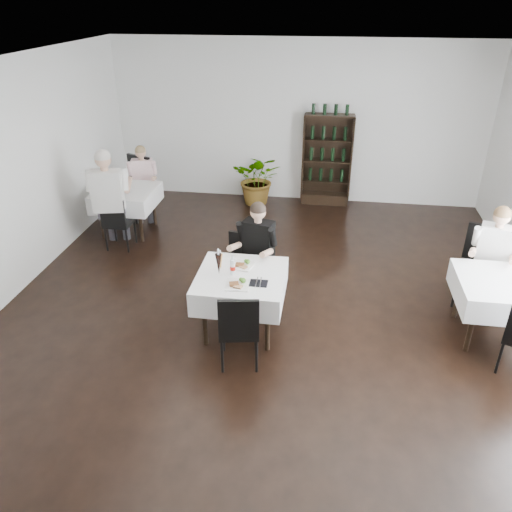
{
  "coord_description": "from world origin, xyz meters",
  "views": [
    {
      "loc": [
        0.61,
        -4.96,
        3.72
      ],
      "look_at": [
        -0.15,
        0.2,
        0.92
      ],
      "focal_mm": 35.0,
      "sensor_mm": 36.0,
      "label": 1
    }
  ],
  "objects": [
    {
      "name": "napkin_cutlery",
      "position": [
        -0.07,
        -0.17,
        0.78
      ],
      "size": [
        0.2,
        0.23,
        0.02
      ],
      "color": "black",
      "rests_on": "main_table"
    },
    {
      "name": "right_chair_far",
      "position": [
        2.68,
        1.09,
        0.6
      ],
      "size": [
        0.61,
        0.62,
        1.05
      ],
      "color": "black",
      "rests_on": "ground"
    },
    {
      "name": "diner_left_far",
      "position": [
        -2.62,
        3.13,
        0.77
      ],
      "size": [
        0.55,
        0.58,
        1.33
      ],
      "color": "#3C3B43",
      "rests_on": "ground"
    },
    {
      "name": "room_shell",
      "position": [
        0.0,
        0.0,
        1.5
      ],
      "size": [
        9.0,
        9.0,
        9.0
      ],
      "color": "black",
      "rests_on": "ground"
    },
    {
      "name": "main_table",
      "position": [
        -0.3,
        0.0,
        0.62
      ],
      "size": [
        1.03,
        1.03,
        0.77
      ],
      "color": "black",
      "rests_on": "ground"
    },
    {
      "name": "wine_shelf",
      "position": [
        0.6,
        4.31,
        0.85
      ],
      "size": [
        0.9,
        0.28,
        1.75
      ],
      "color": "black",
      "rests_on": "ground"
    },
    {
      "name": "main_chair_far",
      "position": [
        -0.42,
        0.68,
        0.53
      ],
      "size": [
        0.51,
        0.51,
        0.93
      ],
      "color": "black",
      "rests_on": "ground"
    },
    {
      "name": "right_table",
      "position": [
        2.7,
        0.3,
        0.62
      ],
      "size": [
        0.98,
        0.98,
        0.77
      ],
      "color": "black",
      "rests_on": "ground"
    },
    {
      "name": "left_table",
      "position": [
        -2.7,
        2.5,
        0.62
      ],
      "size": [
        0.98,
        0.98,
        0.77
      ],
      "color": "black",
      "rests_on": "ground"
    },
    {
      "name": "left_chair_far",
      "position": [
        -2.79,
        3.19,
        0.63
      ],
      "size": [
        0.66,
        0.66,
        1.11
      ],
      "color": "black",
      "rests_on": "ground"
    },
    {
      "name": "main_chair_near",
      "position": [
        -0.2,
        -0.69,
        0.54
      ],
      "size": [
        0.49,
        0.5,
        0.94
      ],
      "color": "black",
      "rests_on": "ground"
    },
    {
      "name": "diner_main",
      "position": [
        -0.22,
        0.68,
        0.81
      ],
      "size": [
        0.58,
        0.62,
        1.39
      ],
      "color": "#3C3B43",
      "rests_on": "ground"
    },
    {
      "name": "left_chair_near",
      "position": [
        -2.62,
        1.84,
        0.51
      ],
      "size": [
        0.41,
        0.41,
        0.89
      ],
      "color": "black",
      "rests_on": "ground"
    },
    {
      "name": "plate_far",
      "position": [
        -0.31,
        0.2,
        0.79
      ],
      "size": [
        0.29,
        0.29,
        0.08
      ],
      "color": "white",
      "rests_on": "main_table"
    },
    {
      "name": "coke_bottle",
      "position": [
        -0.39,
        -0.0,
        0.87
      ],
      "size": [
        0.06,
        0.06,
        0.24
      ],
      "color": "silver",
      "rests_on": "main_table"
    },
    {
      "name": "pilsner_lager",
      "position": [
        -0.56,
        0.08,
        0.88
      ],
      "size": [
        0.06,
        0.06,
        0.26
      ],
      "color": "#CA8933",
      "rests_on": "main_table"
    },
    {
      "name": "potted_tree",
      "position": [
        -0.68,
        4.1,
        0.5
      ],
      "size": [
        0.95,
        0.83,
        1.01
      ],
      "primitive_type": "imported",
      "rotation": [
        0.0,
        0.0,
        -0.05
      ],
      "color": "#2D5A1F",
      "rests_on": "ground"
    },
    {
      "name": "diner_right_far",
      "position": [
        2.74,
        0.92,
        0.82
      ],
      "size": [
        0.61,
        0.65,
        1.42
      ],
      "color": "#3C3B43",
      "rests_on": "ground"
    },
    {
      "name": "diner_left_near",
      "position": [
        -2.69,
        1.87,
        0.96
      ],
      "size": [
        0.68,
        0.72,
        1.66
      ],
      "color": "#3C3B43",
      "rests_on": "ground"
    },
    {
      "name": "plate_near",
      "position": [
        -0.29,
        -0.25,
        0.79
      ],
      "size": [
        0.28,
        0.28,
        0.08
      ],
      "color": "white",
      "rests_on": "main_table"
    },
    {
      "name": "pilsner_dark",
      "position": [
        -0.55,
        -0.03,
        0.91
      ],
      "size": [
        0.08,
        0.08,
        0.33
      ],
      "color": "black",
      "rests_on": "main_table"
    }
  ]
}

